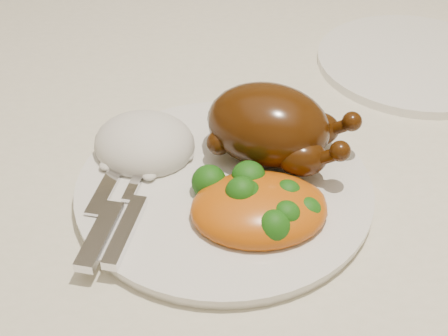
{
  "coord_description": "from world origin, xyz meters",
  "views": [
    {
      "loc": [
        0.06,
        -0.61,
        1.17
      ],
      "look_at": [
        0.05,
        -0.16,
        0.8
      ],
      "focal_mm": 50.0,
      "sensor_mm": 36.0,
      "label": 1
    }
  ],
  "objects_px": {
    "dining_table": "(183,171)",
    "roast_chicken": "(271,126)",
    "dinner_plate": "(224,189)",
    "side_plate": "(414,62)"
  },
  "relations": [
    {
      "from": "dinner_plate",
      "to": "roast_chicken",
      "type": "bearing_deg",
      "value": 43.5
    },
    {
      "from": "dinner_plate",
      "to": "roast_chicken",
      "type": "distance_m",
      "value": 0.08
    },
    {
      "from": "dinner_plate",
      "to": "side_plate",
      "type": "distance_m",
      "value": 0.35
    },
    {
      "from": "side_plate",
      "to": "dinner_plate",
      "type": "bearing_deg",
      "value": -134.12
    },
    {
      "from": "dining_table",
      "to": "dinner_plate",
      "type": "xyz_separation_m",
      "value": [
        0.05,
        -0.16,
        0.11
      ]
    },
    {
      "from": "dining_table",
      "to": "roast_chicken",
      "type": "distance_m",
      "value": 0.22
    },
    {
      "from": "dining_table",
      "to": "roast_chicken",
      "type": "bearing_deg",
      "value": -48.72
    },
    {
      "from": "dinner_plate",
      "to": "side_plate",
      "type": "relative_size",
      "value": 1.15
    },
    {
      "from": "dining_table",
      "to": "dinner_plate",
      "type": "height_order",
      "value": "dinner_plate"
    },
    {
      "from": "side_plate",
      "to": "dining_table",
      "type": "bearing_deg",
      "value": -162.95
    }
  ]
}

